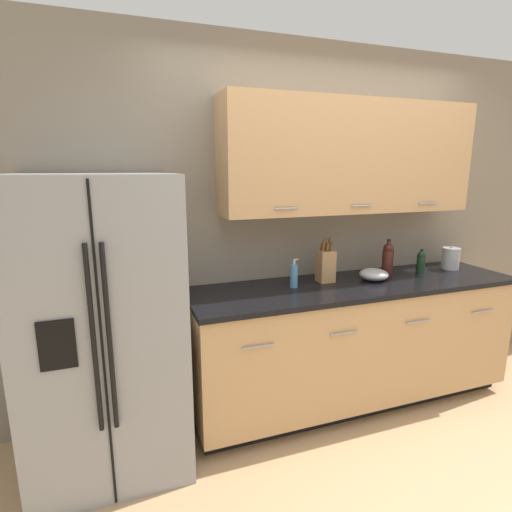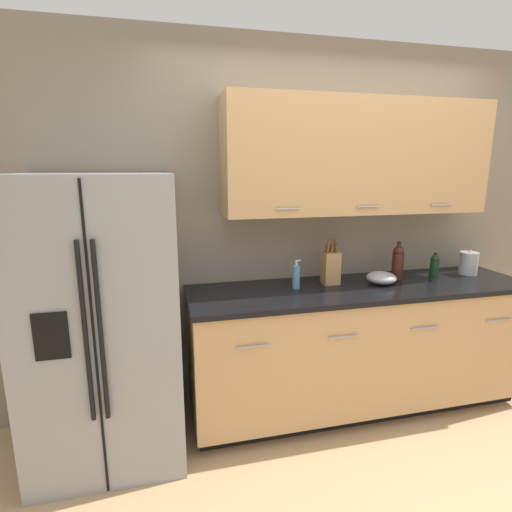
# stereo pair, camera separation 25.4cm
# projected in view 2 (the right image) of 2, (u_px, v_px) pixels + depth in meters

# --- Properties ---
(wall_back) EXTENTS (10.00, 0.39, 2.60)m
(wall_back) POSITION_uv_depth(u_px,v_px,m) (333.00, 210.00, 2.93)
(wall_back) COLOR gray
(wall_back) RESTS_ON ground_plane
(counter_unit) EXTENTS (2.42, 0.64, 0.93)m
(counter_unit) POSITION_uv_depth(u_px,v_px,m) (359.00, 346.00, 2.88)
(counter_unit) COLOR black
(counter_unit) RESTS_ON ground_plane
(refrigerator) EXTENTS (0.85, 0.77, 1.70)m
(refrigerator) POSITION_uv_depth(u_px,v_px,m) (104.00, 321.00, 2.34)
(refrigerator) COLOR gray
(refrigerator) RESTS_ON ground_plane
(knife_block) EXTENTS (0.11, 0.10, 0.32)m
(knife_block) POSITION_uv_depth(u_px,v_px,m) (331.00, 267.00, 2.80)
(knife_block) COLOR #A87A4C
(knife_block) RESTS_ON counter_unit
(wine_bottle) EXTENTS (0.08, 0.08, 0.28)m
(wine_bottle) POSITION_uv_depth(u_px,v_px,m) (398.00, 262.00, 2.91)
(wine_bottle) COLOR #3D1914
(wine_bottle) RESTS_ON counter_unit
(soap_dispenser) EXTENTS (0.06, 0.05, 0.20)m
(soap_dispenser) POSITION_uv_depth(u_px,v_px,m) (296.00, 277.00, 2.69)
(soap_dispenser) COLOR #4C7FB2
(soap_dispenser) RESTS_ON counter_unit
(oil_bottle) EXTENTS (0.06, 0.06, 0.19)m
(oil_bottle) POSITION_uv_depth(u_px,v_px,m) (434.00, 266.00, 2.96)
(oil_bottle) COLOR black
(oil_bottle) RESTS_ON counter_unit
(steel_canister) EXTENTS (0.14, 0.14, 0.19)m
(steel_canister) POSITION_uv_depth(u_px,v_px,m) (468.00, 263.00, 3.06)
(steel_canister) COLOR #A3A3A5
(steel_canister) RESTS_ON counter_unit
(mixing_bowl) EXTENTS (0.21, 0.21, 0.08)m
(mixing_bowl) POSITION_uv_depth(u_px,v_px,m) (381.00, 278.00, 2.82)
(mixing_bowl) COLOR #A3A3A5
(mixing_bowl) RESTS_ON counter_unit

